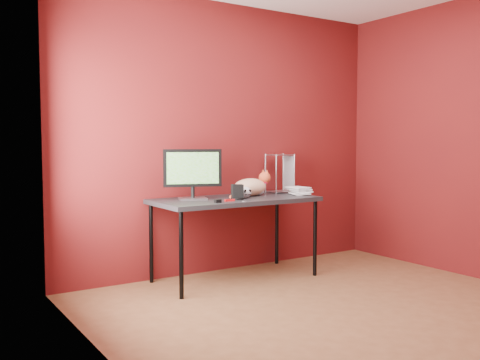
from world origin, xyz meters
TOP-DOWN VIEW (x-y plane):
  - room at (0.00, 0.00)m, footprint 3.52×3.52m
  - desk at (-0.15, 1.37)m, footprint 1.50×0.70m
  - monitor at (-0.55, 1.44)m, footprint 0.50×0.23m
  - cat at (0.07, 1.45)m, footprint 0.52×0.23m
  - skull_mug at (-0.07, 1.31)m, footprint 0.11×0.11m
  - speaker at (-0.21, 1.24)m, footprint 0.12×0.12m
  - book_stack at (0.47, 1.32)m, footprint 0.22×0.26m
  - wire_rack at (0.52, 1.58)m, footprint 0.24×0.20m
  - pocket_knife at (-0.34, 1.16)m, footprint 0.09×0.03m
  - black_gadget at (-0.48, 1.12)m, footprint 0.06×0.04m
  - washer at (-0.24, 1.08)m, footprint 0.04×0.04m

SIDE VIEW (x-z plane):
  - desk at x=-0.15m, z-range 0.32..1.07m
  - washer at x=-0.24m, z-range 0.75..0.75m
  - pocket_knife at x=-0.34m, z-range 0.75..0.77m
  - black_gadget at x=-0.48m, z-range 0.75..0.78m
  - skull_mug at x=-0.07m, z-range 0.75..0.86m
  - speaker at x=-0.21m, z-range 0.75..0.88m
  - cat at x=0.07m, z-range 0.71..0.96m
  - wire_rack at x=0.52m, z-range 0.75..1.14m
  - monitor at x=-0.55m, z-range 0.78..1.22m
  - book_stack at x=0.47m, z-range 0.75..1.62m
  - room at x=0.00m, z-range 0.14..2.75m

